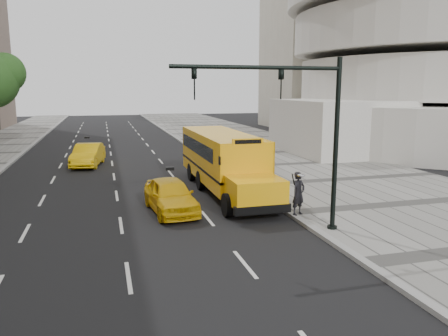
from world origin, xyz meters
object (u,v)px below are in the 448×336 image
object	(u,v)px
taxi_near	(171,195)
pedestrian	(299,193)
school_bus	(223,157)
taxi_far	(88,155)
traffic_signal	(301,124)

from	to	relation	value
taxi_near	pedestrian	xyz separation A→B (m)	(4.96, -2.31, 0.30)
school_bus	pedestrian	size ratio (longest dim) A/B	6.43
school_bus	pedestrian	xyz separation A→B (m)	(1.65, -5.86, -0.72)
taxi_far	pedestrian	distance (m)	17.65
taxi_near	traffic_signal	bearing A→B (deg)	-52.66
taxi_near	pedestrian	distance (m)	5.48
school_bus	pedestrian	distance (m)	6.13
taxi_near	traffic_signal	size ratio (longest dim) A/B	0.68
school_bus	taxi_far	distance (m)	11.88
school_bus	taxi_near	size ratio (longest dim) A/B	2.65
pedestrian	traffic_signal	bearing A→B (deg)	-139.27
taxi_far	pedestrian	world-z (taller)	pedestrian
taxi_far	pedestrian	size ratio (longest dim) A/B	2.60
pedestrian	traffic_signal	distance (m)	3.78
taxi_near	taxi_far	size ratio (longest dim) A/B	0.93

